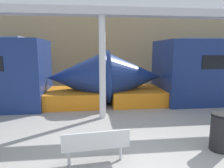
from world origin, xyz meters
TOP-DOWN VIEW (x-y plane):
  - station_wall at (0.00, 10.35)m, footprint 56.00×0.20m
  - bench_near at (-0.72, 0.30)m, footprint 1.56×0.58m
  - trash_bin at (2.54, 0.61)m, footprint 0.52×0.52m
  - support_column_near at (-0.34, 3.53)m, footprint 0.25×0.25m
  - canopy_beam at (-0.34, 3.53)m, footprint 28.00×0.60m

SIDE VIEW (x-z plane):
  - trash_bin at x=2.54m, z-range 0.00..1.00m
  - bench_near at x=-0.72m, z-range 0.09..0.93m
  - support_column_near at x=-0.34m, z-range 0.00..3.84m
  - station_wall at x=0.00m, z-range 0.00..5.00m
  - canopy_beam at x=-0.34m, z-range 3.84..4.12m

